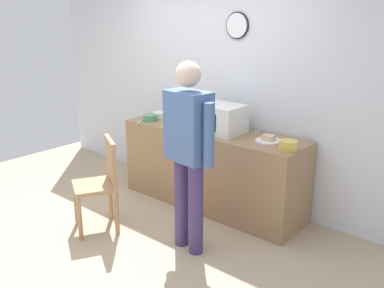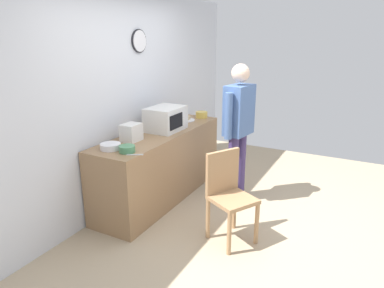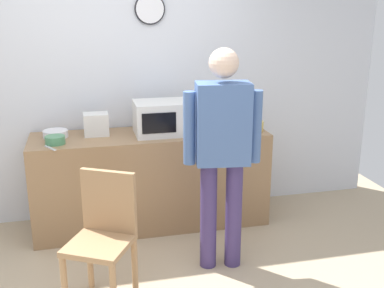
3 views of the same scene
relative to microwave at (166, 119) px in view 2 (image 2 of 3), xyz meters
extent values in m
plane|color=tan|center=(-0.38, -1.20, -1.04)|extent=(6.00, 6.00, 0.00)
cube|color=silver|center=(-0.38, 0.40, 0.26)|extent=(5.40, 0.10, 2.60)
cylinder|color=white|center=(-0.04, 0.33, 0.95)|extent=(0.26, 0.03, 0.26)
cylinder|color=black|center=(-0.04, 0.34, 0.95)|extent=(0.28, 0.02, 0.28)
cube|color=#93704C|center=(-0.11, 0.02, -0.60)|extent=(2.16, 0.62, 0.89)
cube|color=silver|center=(0.00, 0.00, 0.00)|extent=(0.50, 0.38, 0.30)
cube|color=black|center=(-0.06, -0.19, 0.00)|extent=(0.30, 0.01, 0.18)
cylinder|color=white|center=(0.58, 0.03, -0.14)|extent=(0.26, 0.26, 0.01)
cube|color=#CDB383|center=(0.58, 0.03, -0.11)|extent=(0.12, 0.12, 0.05)
cylinder|color=white|center=(-0.95, 0.10, -0.12)|extent=(0.22, 0.22, 0.06)
cylinder|color=gold|center=(0.86, -0.08, -0.11)|extent=(0.17, 0.17, 0.09)
cylinder|color=#4C8E60|center=(-0.94, -0.12, -0.11)|extent=(0.17, 0.17, 0.07)
cube|color=silver|center=(-0.59, 0.10, -0.05)|extent=(0.22, 0.18, 0.20)
cube|color=silver|center=(0.30, 0.28, -0.15)|extent=(0.04, 0.17, 0.01)
cube|color=silver|center=(-0.98, -0.24, -0.15)|extent=(0.10, 0.16, 0.01)
cylinder|color=#403165|center=(0.41, -0.88, -0.60)|extent=(0.13, 0.13, 0.88)
cylinder|color=#403165|center=(0.21, -0.86, -0.60)|extent=(0.13, 0.13, 0.88)
cube|color=#47669E|center=(0.31, -0.87, 0.14)|extent=(0.43, 0.29, 0.61)
cylinder|color=#47669E|center=(0.55, -0.90, 0.11)|extent=(0.09, 0.09, 0.55)
cylinder|color=#47669E|center=(0.06, -0.84, 0.11)|extent=(0.09, 0.09, 0.55)
sphere|color=beige|center=(0.31, -0.87, 0.59)|extent=(0.22, 0.22, 0.22)
cylinder|color=#A87F56|center=(-0.89, -1.26, -0.82)|extent=(0.04, 0.04, 0.45)
cylinder|color=#A87F56|center=(-0.58, -1.44, -0.82)|extent=(0.04, 0.04, 0.45)
cylinder|color=#A87F56|center=(-0.72, -0.95, -0.82)|extent=(0.04, 0.04, 0.45)
cylinder|color=#A87F56|center=(-0.41, -1.13, -0.82)|extent=(0.04, 0.04, 0.45)
cube|color=#A87F56|center=(-0.65, -1.19, -0.57)|extent=(0.54, 0.54, 0.04)
cube|color=#A87F56|center=(-0.56, -1.04, -0.33)|extent=(0.37, 0.23, 0.45)
camera|label=1|loc=(2.59, -3.53, 1.06)|focal=39.43mm
camera|label=2|loc=(-3.65, -2.32, 1.01)|focal=32.44mm
camera|label=3|loc=(-0.70, -4.12, 0.99)|focal=44.11mm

